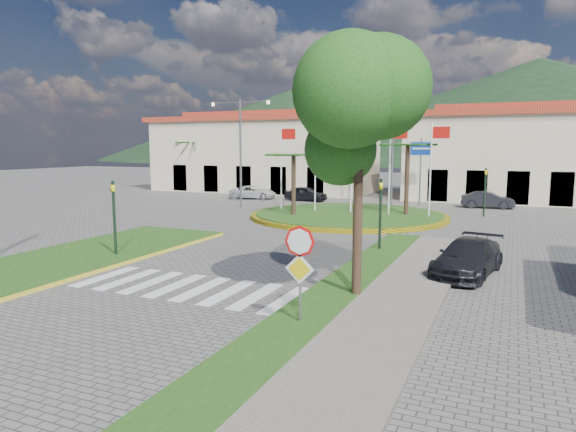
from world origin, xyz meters
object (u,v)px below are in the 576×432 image
at_px(stop_sign, 300,259).
at_px(car_dark_b, 488,200).
at_px(roundabout_island, 348,215).
at_px(deciduous_tree, 359,126).
at_px(white_van, 253,192).
at_px(car_dark_a, 306,194).
at_px(car_side_right, 468,258).

bearing_deg(stop_sign, car_dark_b, 83.98).
bearing_deg(car_dark_b, roundabout_island, 134.87).
distance_m(deciduous_tree, white_van, 30.54).
xyz_separation_m(stop_sign, deciduous_tree, (0.60, 3.04, 3.38)).
height_order(car_dark_a, car_dark_b, car_dark_b).
xyz_separation_m(deciduous_tree, car_side_right, (2.83, 4.43, -4.54)).
bearing_deg(car_side_right, car_dark_b, 100.94).
relative_size(white_van, car_dark_b, 1.09).
distance_m(roundabout_island, white_van, 13.88).
bearing_deg(roundabout_island, white_van, 144.09).
distance_m(roundabout_island, car_dark_a, 10.52).
bearing_deg(white_van, car_side_right, -149.18).
distance_m(stop_sign, car_dark_a, 30.59).
bearing_deg(car_side_right, white_van, 143.37).
height_order(roundabout_island, deciduous_tree, deciduous_tree).
relative_size(stop_sign, deciduous_tree, 0.39).
relative_size(car_dark_b, car_side_right, 0.86).
height_order(roundabout_island, car_side_right, roundabout_island).
relative_size(deciduous_tree, car_side_right, 1.55).
xyz_separation_m(deciduous_tree, car_dark_a, (-11.81, 25.40, -4.56)).
relative_size(stop_sign, car_side_right, 0.60).
relative_size(roundabout_island, car_dark_b, 3.36).
height_order(stop_sign, deciduous_tree, deciduous_tree).
bearing_deg(car_dark_b, car_dark_a, 88.94).
xyz_separation_m(white_van, car_side_right, (19.56, -20.71, 0.07)).
distance_m(white_van, car_dark_a, 4.92).
height_order(deciduous_tree, car_side_right, deciduous_tree).
height_order(stop_sign, car_side_right, stop_sign).
relative_size(roundabout_island, white_van, 3.10).
bearing_deg(white_van, car_dark_b, -99.53).
height_order(roundabout_island, white_van, roundabout_island).
relative_size(roundabout_island, car_side_right, 2.89).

